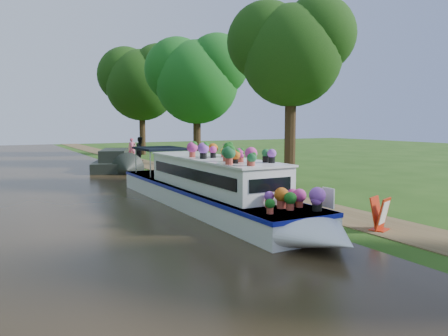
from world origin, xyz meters
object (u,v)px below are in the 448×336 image
plant_boat (213,187)px  second_boat (114,162)px  pedestrian_pink (132,148)px  sandwich_board (380,215)px  pedestrian_dark (141,149)px

plant_boat → second_boat: (0.34, 14.57, -0.31)m
pedestrian_pink → sandwich_board: bearing=-76.2°
plant_boat → second_boat: size_ratio=1.85×
second_boat → pedestrian_dark: bearing=76.0°
plant_boat → sandwich_board: (2.88, -4.82, -0.39)m
second_boat → pedestrian_dark: pedestrian_dark is taller
pedestrian_dark → plant_boat: bearing=-132.3°
second_boat → sandwich_board: (2.54, -19.39, -0.08)m
pedestrian_pink → second_boat: bearing=-99.2°
pedestrian_pink → pedestrian_dark: 2.60m
plant_boat → sandwich_board: 5.63m
second_boat → pedestrian_pink: 8.21m
sandwich_board → pedestrian_dark: 24.25m
sandwich_board → pedestrian_pink: 26.84m
second_boat → pedestrian_dark: size_ratio=3.82×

